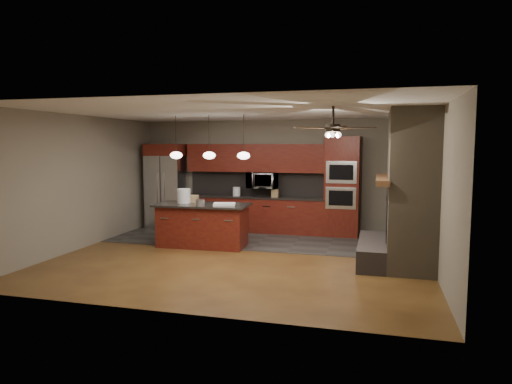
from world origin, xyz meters
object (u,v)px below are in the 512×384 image
(refrigerator, at_px, (167,186))
(counter_box, at_px, (275,193))
(paint_tray, at_px, (224,204))
(white_bucket, at_px, (184,196))
(oven_tower, at_px, (342,187))
(paint_can, at_px, (200,203))
(cardboard_box, at_px, (193,199))
(kitchen_island, at_px, (203,225))
(microwave, at_px, (262,180))
(counter_bucket, at_px, (237,191))

(refrigerator, distance_m, counter_box, 2.91)
(paint_tray, bearing_deg, white_bucket, 158.84)
(oven_tower, bearing_deg, refrigerator, -179.07)
(white_bucket, distance_m, paint_can, 0.60)
(paint_can, distance_m, cardboard_box, 0.63)
(paint_tray, distance_m, cardboard_box, 0.89)
(refrigerator, height_order, paint_tray, refrigerator)
(refrigerator, distance_m, white_bucket, 2.20)
(kitchen_island, relative_size, cardboard_box, 8.24)
(microwave, bearing_deg, counter_bucket, -175.67)
(refrigerator, xyz_separation_m, paint_tray, (2.25, -1.90, -0.16))
(oven_tower, distance_m, counter_box, 1.63)
(microwave, height_order, refrigerator, refrigerator)
(white_bucket, bearing_deg, counter_box, 48.24)
(counter_box, bearing_deg, cardboard_box, -131.16)
(microwave, bearing_deg, paint_can, -108.91)
(microwave, bearing_deg, oven_tower, -1.66)
(paint_tray, bearing_deg, paint_can, -170.39)
(counter_box, bearing_deg, paint_tray, -107.62)
(paint_tray, xyz_separation_m, cardboard_box, (-0.84, 0.29, 0.06))
(kitchen_island, distance_m, paint_can, 0.58)
(counter_bucket, relative_size, counter_box, 1.14)
(microwave, bearing_deg, cardboard_box, -123.31)
(oven_tower, xyz_separation_m, refrigerator, (-4.53, -0.07, -0.09))
(microwave, relative_size, white_bucket, 2.35)
(kitchen_island, relative_size, counter_box, 10.76)
(kitchen_island, bearing_deg, white_bucket, 170.47)
(kitchen_island, relative_size, white_bucket, 6.51)
(refrigerator, distance_m, kitchen_island, 2.62)
(kitchen_island, height_order, paint_can, paint_can)
(refrigerator, bearing_deg, paint_can, -49.75)
(kitchen_island, xyz_separation_m, paint_tray, (0.52, -0.05, 0.48))
(white_bucket, bearing_deg, paint_can, -32.09)
(paint_tray, height_order, counter_box, counter_box)
(paint_can, bearing_deg, microwave, 71.09)
(microwave, relative_size, refrigerator, 0.33)
(oven_tower, height_order, cardboard_box, oven_tower)
(oven_tower, distance_m, paint_can, 3.51)
(oven_tower, xyz_separation_m, microwave, (-1.98, 0.06, 0.11))
(oven_tower, bearing_deg, white_bucket, -150.12)
(counter_bucket, xyz_separation_m, counter_box, (1.01, -0.05, -0.01))
(microwave, distance_m, counter_box, 0.48)
(microwave, distance_m, white_bucket, 2.32)
(microwave, height_order, paint_tray, microwave)
(white_bucket, bearing_deg, refrigerator, 125.54)
(white_bucket, bearing_deg, paint_tray, -6.26)
(refrigerator, xyz_separation_m, paint_can, (1.79, -2.11, -0.12))
(paint_can, xyz_separation_m, paint_tray, (0.46, 0.21, -0.04))
(paint_can, height_order, counter_bucket, counter_bucket)
(microwave, xyz_separation_m, paint_can, (-0.77, -2.24, -0.32))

